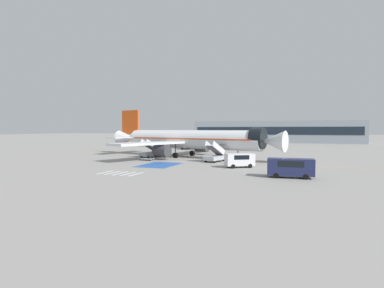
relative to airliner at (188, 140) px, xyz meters
The scene contains 19 objects.
ground_plane 4.25m from the airliner, ahead, with size 600.00×600.00×0.00m, color gray.
apron_leadline_yellow 3.71m from the airliner, 13.82° to the right, with size 0.20×74.98×0.01m, color gold.
apron_stand_patch_blue 14.87m from the airliner, 87.46° to the right, with size 5.46×8.00×0.01m, color #2856A8.
apron_walkway_bar_0 24.92m from the airliner, 95.50° to the right, with size 0.44×3.60×0.01m, color silver.
apron_walkway_bar_1 24.84m from the airliner, 92.71° to the right, with size 0.44×3.60×0.01m, color silver.
apron_walkway_bar_2 24.81m from the airliner, 89.91° to the right, with size 0.44×3.60×0.01m, color silver.
apron_walkway_bar_3 24.84m from the airliner, 87.11° to the right, with size 0.44×3.60×0.01m, color silver.
apron_walkway_bar_4 24.93m from the airliner, 84.33° to the right, with size 0.44×3.60×0.01m, color silver.
airliner is the anchor object (origin of this frame).
boarding_stairs_forward 10.55m from the airliner, 39.68° to the right, with size 3.28×5.54×3.83m.
boarding_stairs_aft 8.18m from the airliner, 158.65° to the right, with size 3.28×5.54×3.84m.
fuel_tanker 26.67m from the airliner, 109.15° to the left, with size 3.56×10.58×3.65m.
service_van_0 19.06m from the airliner, 44.01° to the right, with size 4.65×3.85×2.14m.
service_van_1 29.63m from the airliner, 43.99° to the right, with size 5.46×2.20×2.31m.
baggage_cart 10.55m from the airliner, 119.83° to the right, with size 2.63×1.55×0.87m.
ground_crew_0 14.52m from the airliner, 38.22° to the right, with size 0.24×0.43×1.59m.
ground_crew_1 6.05m from the airliner, 125.72° to the right, with size 0.37×0.48×1.85m.
traffic_cone_0 16.19m from the airliner, 25.95° to the right, with size 0.48×0.48×0.53m.
terminal_building 80.24m from the airliner, 82.61° to the left, with size 71.46×12.10×9.41m.
Camera 1 is at (20.55, -57.82, 5.82)m, focal length 28.00 mm.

